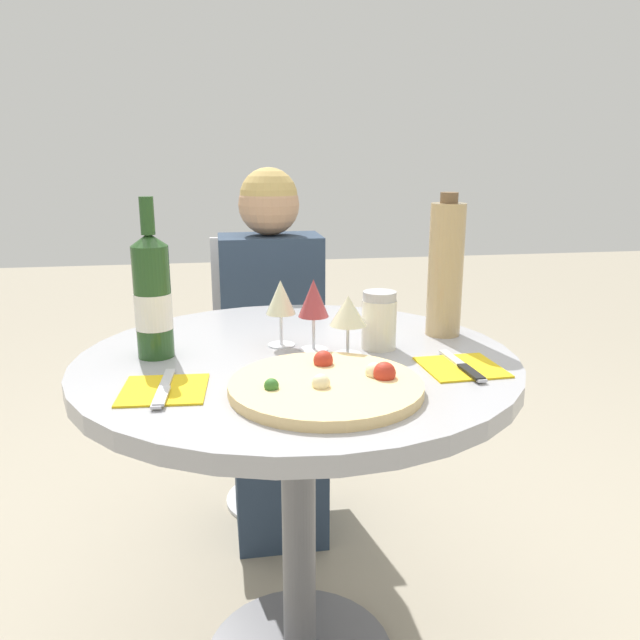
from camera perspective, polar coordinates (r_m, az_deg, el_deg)
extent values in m
cylinder|color=slate|center=(1.49, -1.96, -17.84)|extent=(0.08, 0.08, 0.72)
cylinder|color=#9E9EA3|center=(1.33, -2.10, -3.95)|extent=(0.93, 0.93, 0.04)
cylinder|color=silver|center=(2.32, -4.14, -15.89)|extent=(0.34, 0.34, 0.01)
cylinder|color=silver|center=(2.23, -4.23, -11.68)|extent=(0.06, 0.06, 0.39)
cube|color=silver|center=(2.14, -4.34, -6.61)|extent=(0.38, 0.38, 0.03)
cube|color=silver|center=(2.24, -4.89, 1.31)|extent=(0.38, 0.02, 0.49)
cube|color=#28384C|center=(2.08, -3.80, -13.29)|extent=(0.28, 0.33, 0.42)
cube|color=#28384C|center=(2.06, -4.49, 0.53)|extent=(0.33, 0.21, 0.52)
sphere|color=tan|center=(2.00, -4.69, 10.46)|extent=(0.19, 0.19, 0.19)
sphere|color=tan|center=(2.00, -4.71, 11.15)|extent=(0.18, 0.18, 0.18)
cylinder|color=#E5C17F|center=(1.12, 0.54, -6.11)|extent=(0.35, 0.35, 0.02)
sphere|color=#B22D1E|center=(1.20, 0.30, -3.70)|extent=(0.04, 0.04, 0.04)
sphere|color=beige|center=(1.09, 0.08, -5.77)|extent=(0.03, 0.03, 0.03)
sphere|color=#336B28|center=(1.08, -4.47, -6.00)|extent=(0.03, 0.03, 0.03)
sphere|color=beige|center=(1.14, 5.01, -4.71)|extent=(0.03, 0.03, 0.03)
sphere|color=#B22D1E|center=(1.13, 5.91, -4.85)|extent=(0.04, 0.04, 0.04)
cylinder|color=#23471E|center=(1.33, -15.02, 1.58)|extent=(0.08, 0.08, 0.23)
cone|color=#23471E|center=(1.31, -15.40, 7.13)|extent=(0.08, 0.08, 0.03)
cylinder|color=#23471E|center=(1.30, -15.54, 9.18)|extent=(0.03, 0.03, 0.08)
cylinder|color=silver|center=(1.33, -14.97, 0.80)|extent=(0.08, 0.08, 0.07)
cylinder|color=tan|center=(1.47, 11.40, 4.47)|extent=(0.08, 0.08, 0.31)
cylinder|color=brown|center=(1.45, 11.74, 10.89)|extent=(0.04, 0.04, 0.02)
cylinder|color=silver|center=(1.36, 5.41, -0.39)|extent=(0.08, 0.08, 0.11)
cylinder|color=#B2B2B7|center=(1.34, 5.48, 2.21)|extent=(0.07, 0.07, 0.02)
cylinder|color=silver|center=(1.32, 2.53, -3.15)|extent=(0.06, 0.06, 0.00)
cylinder|color=silver|center=(1.31, 2.55, -1.78)|extent=(0.01, 0.01, 0.06)
cone|color=beige|center=(1.30, 2.58, 0.88)|extent=(0.08, 0.08, 0.06)
cylinder|color=silver|center=(1.35, -0.59, -2.70)|extent=(0.06, 0.06, 0.00)
cylinder|color=silver|center=(1.34, -0.59, -1.16)|extent=(0.01, 0.01, 0.07)
cone|color=#9E383D|center=(1.32, -0.60, 2.03)|extent=(0.07, 0.07, 0.08)
cylinder|color=silver|center=(1.39, -3.55, -2.27)|extent=(0.06, 0.06, 0.00)
cylinder|color=silver|center=(1.38, -3.58, -0.82)|extent=(0.01, 0.01, 0.07)
cone|color=beige|center=(1.36, -3.62, 2.11)|extent=(0.07, 0.07, 0.07)
cube|color=gold|center=(1.16, -14.08, -6.21)|extent=(0.16, 0.16, 0.00)
cube|color=silver|center=(1.16, -14.09, -6.00)|extent=(0.03, 0.19, 0.00)
cube|color=silver|center=(1.11, -14.28, -6.73)|extent=(0.03, 0.09, 0.00)
cube|color=gold|center=(1.27, 12.79, -4.22)|extent=(0.16, 0.16, 0.00)
cube|color=silver|center=(1.27, 12.80, -4.03)|extent=(0.03, 0.19, 0.00)
cube|color=black|center=(1.23, 13.64, -4.61)|extent=(0.02, 0.09, 0.00)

